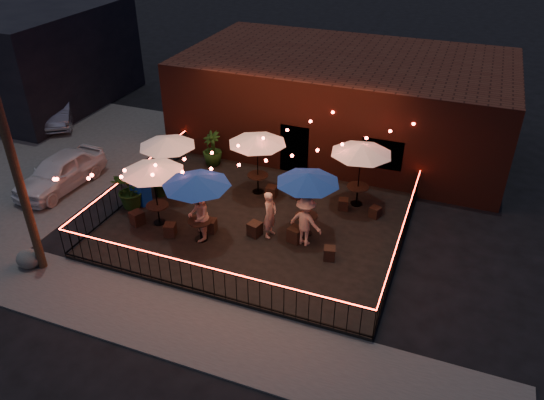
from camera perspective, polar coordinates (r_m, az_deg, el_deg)
The scene contains 38 objects.
ground at distance 17.35m, azimuth -4.26°, elevation -6.26°, with size 110.00×110.00×0.00m, color black.
patio at distance 18.78m, azimuth -1.70°, elevation -2.60°, with size 10.00×8.00×0.15m, color black.
sidewalk at distance 15.21m, azimuth -9.55°, elevation -13.12°, with size 18.00×2.50×0.05m, color #44423F.
parking_lot at distance 26.58m, azimuth -24.58°, elevation 5.05°, with size 11.00×12.00×0.02m, color #44423F.
brick_building at distance 24.43m, azimuth 7.84°, elevation 10.60°, with size 14.00×8.00×4.00m.
utility_pole at distance 16.45m, azimuth -26.25°, elevation 4.44°, with size 0.26×0.26×8.00m, color #392217.
fence_front at distance 15.57m, azimuth -7.48°, elevation -8.50°, with size 10.00×0.04×1.04m.
fence_left at distance 20.67m, azimuth -14.62°, elevation 1.66°, with size 0.04×8.00×1.04m.
fence_right at distance 17.44m, azimuth 13.65°, elevation -4.27°, with size 0.04×8.00×1.04m.
festoon_lights at distance 17.67m, azimuth -5.23°, elevation 4.14°, with size 10.02×8.72×1.32m.
cafe_table_0 at distance 18.05m, azimuth -12.73°, elevation 3.31°, with size 2.37×2.37×2.36m.
cafe_table_1 at distance 19.83m, azimuth -11.22°, elevation 6.08°, with size 2.42×2.42×2.34m.
cafe_table_2 at distance 16.85m, azimuth -8.13°, elevation 1.99°, with size 2.94×2.94×2.45m.
cafe_table_3 at distance 19.50m, azimuth -1.60°, elevation 6.48°, with size 2.36×2.36×2.42m.
cafe_table_4 at distance 17.07m, azimuth 3.89°, elevation 2.28°, with size 2.23×2.23×2.34m.
cafe_table_5 at distance 18.93m, azimuth 9.61°, elevation 5.34°, with size 2.63×2.63×2.45m.
bistro_chair_0 at distance 19.12m, azimuth -14.30°, elevation -1.87°, with size 0.41×0.41×0.48m, color black.
bistro_chair_1 at distance 18.28m, azimuth -10.91°, elevation -3.17°, with size 0.38×0.38×0.44m, color black.
bistro_chair_2 at distance 21.17m, azimuth -9.22°, elevation 2.22°, with size 0.40×0.40×0.48m, color black.
bistro_chair_3 at distance 21.16m, azimuth -7.29°, elevation 2.29°, with size 0.36×0.36×0.43m, color black.
bistro_chair_4 at distance 18.27m, azimuth -6.65°, elevation -2.76°, with size 0.39×0.39×0.47m, color black.
bistro_chair_5 at distance 17.96m, azimuth -1.87°, elevation -3.15°, with size 0.41×0.41×0.48m, color black.
bistro_chair_6 at distance 20.07m, azimuth -0.06°, elevation 0.89°, with size 0.39×0.39×0.46m, color black.
bistro_chair_7 at distance 20.05m, azimuth 2.82°, elevation 0.87°, with size 0.41×0.41×0.49m, color black.
bistro_chair_8 at distance 17.68m, azimuth 2.53°, elevation -3.73°, with size 0.44×0.44×0.52m, color black.
bistro_chair_9 at distance 17.01m, azimuth 6.19°, elevation -5.72°, with size 0.36×0.36×0.43m, color black.
bistro_chair_10 at distance 19.53m, azimuth 7.66°, elevation -0.45°, with size 0.35×0.35×0.41m, color black.
bistro_chair_11 at distance 19.27m, azimuth 11.02°, elevation -1.29°, with size 0.34×0.34×0.40m, color black.
patron_a at distance 17.62m, azimuth -0.22°, elevation -1.58°, with size 0.61×0.40×1.67m, color tan.
patron_b at distance 17.57m, azimuth -7.94°, elevation -1.68°, with size 0.90×0.70×1.85m, color tan.
patron_c at distance 17.24m, azimuth 3.62°, elevation -2.30°, with size 1.14×0.65×1.76m, color beige.
potted_shrub_a at distance 19.86m, azimuth -14.88°, elevation 1.05°, with size 1.32×1.14×1.47m, color #163E11.
potted_shrub_b at distance 20.41m, azimuth -11.90°, elevation 2.07°, with size 0.72×0.58×1.30m, color #193C10.
potted_shrub_c at distance 22.35m, azimuth -6.47°, elevation 5.51°, with size 0.82×0.82×1.46m, color #143911.
cooler at distance 20.20m, azimuth -13.93°, elevation 0.87°, with size 0.80×0.66×0.92m.
boulder at distance 18.41m, azimuth -24.75°, elevation -5.79°, with size 0.83×0.71×0.65m, color #484944.
car_white at distance 22.41m, azimuth -21.86°, elevation 2.82°, with size 1.62×4.02×1.37m, color silver.
car_silver at distance 28.89m, azimuth -22.17°, elevation 9.13°, with size 1.48×4.24×1.40m, color gray.
Camera 1 is at (6.15, -12.28, 10.61)m, focal length 35.00 mm.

